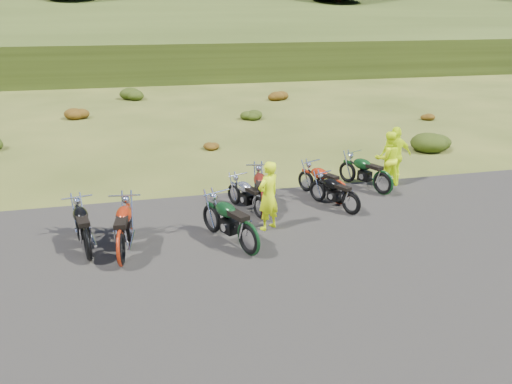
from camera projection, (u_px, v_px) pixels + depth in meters
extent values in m
plane|color=#384517|center=(283.00, 249.00, 11.84)|extent=(300.00, 300.00, 0.00)
cube|color=black|center=(311.00, 293.00, 10.01)|extent=(20.00, 12.00, 0.04)
cube|color=#323E14|center=(146.00, 34.00, 112.23)|extent=(300.00, 90.00, 9.17)
cylinder|color=black|center=(73.00, 5.00, 53.55)|extent=(0.70, 0.70, 2.20)
cylinder|color=black|center=(338.00, 7.00, 59.23)|extent=(0.70, 0.70, 2.20)
ellipsoid|color=#672D0C|center=(76.00, 112.00, 25.51)|extent=(1.30, 1.30, 0.77)
ellipsoid|color=black|center=(133.00, 92.00, 30.95)|extent=(1.56, 1.56, 0.92)
ellipsoid|color=#672D0C|center=(210.00, 144.00, 20.07)|extent=(0.77, 0.77, 0.45)
ellipsoid|color=black|center=(251.00, 114.00, 25.51)|extent=(1.03, 1.03, 0.61)
ellipsoid|color=#672D0C|center=(277.00, 94.00, 30.95)|extent=(1.30, 1.30, 0.77)
ellipsoid|color=black|center=(432.00, 139.00, 19.96)|extent=(1.56, 1.56, 0.92)
ellipsoid|color=#672D0C|center=(425.00, 115.00, 25.51)|extent=(0.77, 0.77, 0.45)
imported|color=#D4F10C|center=(268.00, 197.00, 12.56)|extent=(0.79, 0.71, 1.80)
imported|color=#D4F10C|center=(387.00, 159.00, 15.77)|extent=(0.87, 0.69, 1.75)
imported|color=#D4F10C|center=(395.00, 157.00, 15.86)|extent=(1.11, 0.51, 1.87)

